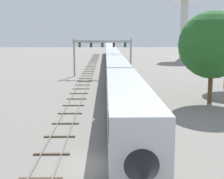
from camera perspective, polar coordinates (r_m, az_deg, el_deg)
name	(u,v)px	position (r m, az deg, el deg)	size (l,w,h in m)	color
ground_plane	(100,166)	(21.70, -2.06, -13.26)	(400.00, 400.00, 0.00)	gray
track_main	(112,69)	(80.43, 0.02, 3.69)	(2.60, 200.00, 0.16)	slate
track_near	(85,80)	(60.69, -4.79, 1.70)	(2.60, 160.00, 0.16)	slate
passenger_train	(112,58)	(81.67, 0.00, 5.57)	(3.04, 135.27, 4.80)	silver
signal_gantry	(102,49)	(65.88, -1.70, 7.23)	(12.10, 0.49, 7.66)	#999BA0
trackside_tree_mid	(212,45)	(41.35, 17.27, 7.51)	(8.20, 8.20, 11.31)	brown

